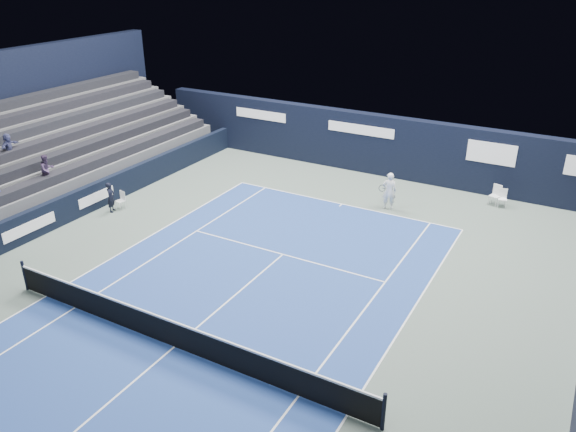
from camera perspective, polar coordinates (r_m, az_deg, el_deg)
name	(u,v)px	position (r m, az deg, el deg)	size (l,w,h in m)	color
ground	(215,313)	(18.34, -7.45, -9.70)	(48.00, 48.00, 0.00)	#516057
court_surface	(174,347)	(17.10, -11.48, -12.91)	(10.97, 23.77, 0.01)	navy
folding_chair_back_a	(497,191)	(27.22, 20.44, 2.35)	(0.52, 0.54, 0.95)	silver
folding_chair_back_b	(503,197)	(27.12, 20.96, 1.85)	(0.46, 0.45, 0.85)	white
line_judge_chair	(121,199)	(26.25, -16.58, 1.69)	(0.41, 0.40, 0.81)	silver
line_judge	(111,197)	(25.97, -17.55, 1.84)	(0.50, 0.33, 1.37)	black
court_markings	(174,347)	(17.10, -11.48, -12.90)	(11.03, 23.83, 0.00)	white
tennis_net	(173,333)	(16.80, -11.63, -11.55)	(12.90, 0.10, 1.10)	black
back_sponsor_wall	(380,145)	(29.36, 9.36, 7.14)	(26.00, 0.63, 3.10)	black
side_barrier_left	(93,197)	(26.50, -19.16, 1.88)	(0.33, 22.00, 1.20)	black
spectator_stand	(49,149)	(29.44, -23.13, 6.32)	(6.00, 18.00, 6.40)	#4A4A4C
tennis_player	(389,191)	(25.38, 10.24, 2.54)	(0.73, 0.91, 1.72)	white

